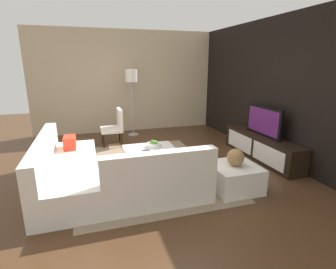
% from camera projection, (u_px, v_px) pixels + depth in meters
% --- Properties ---
extents(ground_plane, '(14.00, 14.00, 0.00)m').
position_uv_depth(ground_plane, '(147.00, 172.00, 4.70)').
color(ground_plane, '#4C301C').
extents(feature_wall_back, '(6.40, 0.12, 2.80)m').
position_uv_depth(feature_wall_back, '(280.00, 90.00, 5.10)').
color(feature_wall_back, black).
rests_on(feature_wall_back, ground).
extents(side_wall_left, '(0.12, 5.20, 2.80)m').
position_uv_depth(side_wall_left, '(128.00, 82.00, 7.33)').
color(side_wall_left, '#C6B28E').
rests_on(side_wall_left, ground).
extents(area_rug, '(3.24, 2.43, 0.01)m').
position_uv_depth(area_rug, '(146.00, 170.00, 4.79)').
color(area_rug, gray).
rests_on(area_rug, ground).
extents(media_console, '(2.08, 0.43, 0.50)m').
position_uv_depth(media_console, '(261.00, 147.00, 5.32)').
color(media_console, black).
rests_on(media_console, ground).
extents(television, '(1.01, 0.06, 0.59)m').
position_uv_depth(television, '(264.00, 121.00, 5.17)').
color(television, black).
rests_on(television, media_console).
extents(sectional_couch, '(2.31, 2.39, 0.82)m').
position_uv_depth(sectional_couch, '(100.00, 175.00, 3.91)').
color(sectional_couch, white).
rests_on(sectional_couch, ground).
extents(coffee_table, '(0.96, 0.94, 0.38)m').
position_uv_depth(coffee_table, '(151.00, 159.00, 4.76)').
color(coffee_table, black).
rests_on(coffee_table, ground).
extents(accent_chair_near, '(0.53, 0.50, 0.87)m').
position_uv_depth(accent_chair_near, '(115.00, 125.00, 6.18)').
color(accent_chair_near, black).
rests_on(accent_chair_near, ground).
extents(floor_lamp, '(0.30, 0.30, 1.76)m').
position_uv_depth(floor_lamp, '(131.00, 80.00, 6.76)').
color(floor_lamp, '#A5A5AA').
rests_on(floor_lamp, ground).
extents(ottoman, '(0.70, 0.70, 0.40)m').
position_uv_depth(ottoman, '(234.00, 177.00, 4.01)').
color(ottoman, white).
rests_on(ottoman, ground).
extents(fruit_bowl, '(0.28, 0.28, 0.14)m').
position_uv_depth(fruit_bowl, '(154.00, 144.00, 4.90)').
color(fruit_bowl, silver).
rests_on(fruit_bowl, coffee_table).
extents(decorative_ball, '(0.26, 0.26, 0.26)m').
position_uv_depth(decorative_ball, '(236.00, 157.00, 3.93)').
color(decorative_ball, '#997247').
rests_on(decorative_ball, ottoman).
extents(book_stack, '(0.22, 0.15, 0.06)m').
position_uv_depth(book_stack, '(148.00, 153.00, 4.47)').
color(book_stack, '#CCB78C').
rests_on(book_stack, coffee_table).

